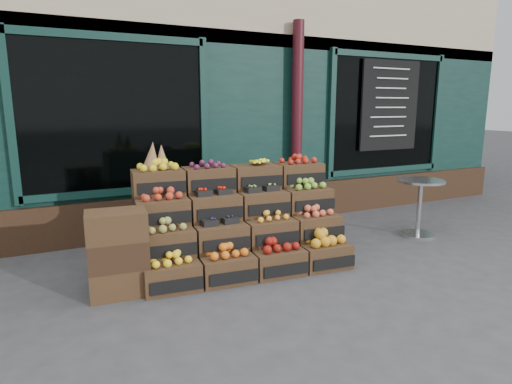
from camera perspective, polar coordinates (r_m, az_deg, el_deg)
name	(u,v)px	position (r m, az deg, el deg)	size (l,w,h in m)	color
ground	(298,274)	(5.02, 5.68, -10.79)	(60.00, 60.00, 0.00)	#3D3D3F
shop_facade	(172,82)	(9.40, -11.15, 14.25)	(12.00, 6.24, 4.80)	black
crate_display	(239,226)	(5.19, -2.34, -4.62)	(2.49, 1.39, 1.50)	#412B19
spare_crates	(118,253)	(4.56, -17.91, -7.78)	(0.62, 0.45, 0.87)	#412B19
bistro_table	(420,201)	(6.71, 20.98, -1.14)	(0.67, 0.67, 0.84)	#B7BABF
shopkeeper	(98,162)	(7.01, -20.29, 3.80)	(0.77, 0.50, 2.10)	#175222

